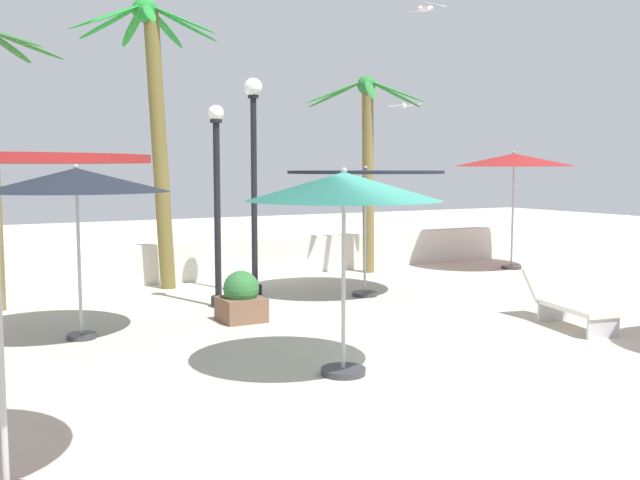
# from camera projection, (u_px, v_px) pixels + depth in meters

# --- Properties ---
(ground_plane) EXTENTS (56.00, 56.00, 0.00)m
(ground_plane) POSITION_uv_depth(u_px,v_px,m) (432.00, 370.00, 9.09)
(ground_plane) COLOR beige
(boundary_wall) EXTENTS (25.20, 0.30, 0.89)m
(boundary_wall) POSITION_uv_depth(u_px,v_px,m) (204.00, 261.00, 16.35)
(boundary_wall) COLOR silver
(boundary_wall) RESTS_ON ground_plane
(patio_umbrella_0) EXTENTS (3.05, 3.05, 2.97)m
(patio_umbrella_0) POSITION_uv_depth(u_px,v_px,m) (514.00, 161.00, 18.00)
(patio_umbrella_0) COLOR #333338
(patio_umbrella_0) RESTS_ON ground_plane
(patio_umbrella_1) EXTENTS (2.40, 2.40, 2.56)m
(patio_umbrella_1) POSITION_uv_depth(u_px,v_px,m) (344.00, 189.00, 8.67)
(patio_umbrella_1) COLOR #333338
(patio_umbrella_1) RESTS_ON ground_plane
(patio_umbrella_2) EXTENTS (2.71, 2.71, 2.61)m
(patio_umbrella_2) POSITION_uv_depth(u_px,v_px,m) (76.00, 181.00, 10.53)
(patio_umbrella_2) COLOR #333338
(patio_umbrella_2) RESTS_ON ground_plane
(patio_umbrella_4) EXTENTS (3.09, 3.09, 2.59)m
(patio_umbrella_4) POSITION_uv_depth(u_px,v_px,m) (365.00, 177.00, 14.14)
(patio_umbrella_4) COLOR #333338
(patio_umbrella_4) RESTS_ON ground_plane
(palm_tree_2) EXTENTS (3.10, 2.73, 4.76)m
(palm_tree_2) POSITION_uv_depth(u_px,v_px,m) (368.00, 147.00, 17.32)
(palm_tree_2) COLOR brown
(palm_tree_2) RESTS_ON ground_plane
(palm_tree_3) EXTENTS (3.06, 3.05, 6.00)m
(palm_tree_3) POSITION_uv_depth(u_px,v_px,m) (155.00, 108.00, 14.83)
(palm_tree_3) COLOR brown
(palm_tree_3) RESTS_ON ground_plane
(lamp_post_1) EXTENTS (0.37, 0.37, 4.32)m
(lamp_post_1) POSITION_uv_depth(u_px,v_px,m) (254.00, 163.00, 14.29)
(lamp_post_1) COLOR black
(lamp_post_1) RESTS_ON ground_plane
(lamp_post_2) EXTENTS (0.29, 0.29, 3.68)m
(lamp_post_2) POSITION_uv_depth(u_px,v_px,m) (217.00, 200.00, 13.06)
(lamp_post_2) COLOR black
(lamp_post_2) RESTS_ON ground_plane
(lounge_chair_0) EXTENTS (0.96, 1.96, 0.84)m
(lounge_chair_0) POSITION_uv_depth(u_px,v_px,m) (567.00, 303.00, 11.59)
(lounge_chair_0) COLOR #B7B7BC
(lounge_chair_0) RESTS_ON ground_plane
(seagull_0) EXTENTS (0.38, 1.36, 0.22)m
(seagull_0) POSITION_uv_depth(u_px,v_px,m) (425.00, 8.00, 15.37)
(seagull_0) COLOR white
(seagull_1) EXTENTS (0.80, 0.77, 0.14)m
(seagull_1) POSITION_uv_depth(u_px,v_px,m) (404.00, 106.00, 21.02)
(seagull_1) COLOR white
(planter) EXTENTS (0.70, 0.70, 0.85)m
(planter) POSITION_uv_depth(u_px,v_px,m) (241.00, 298.00, 11.97)
(planter) COLOR brown
(planter) RESTS_ON ground_plane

